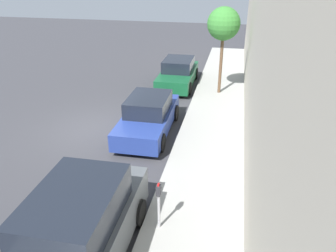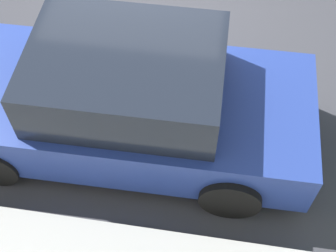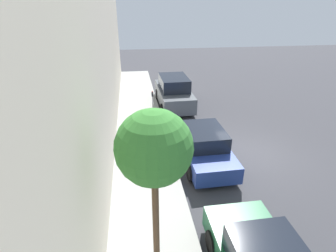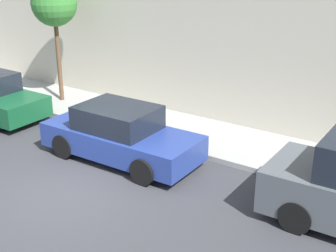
% 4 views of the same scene
% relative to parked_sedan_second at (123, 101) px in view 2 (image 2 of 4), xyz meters
% --- Properties ---
extents(ground_plane, '(60.00, 60.00, 0.00)m').
position_rel_parked_sedan_second_xyz_m(ground_plane, '(-2.22, -0.19, -0.72)').
color(ground_plane, '#38383D').
extents(parked_sedan_second, '(1.92, 4.53, 1.54)m').
position_rel_parked_sedan_second_xyz_m(parked_sedan_second, '(0.00, 0.00, 0.00)').
color(parked_sedan_second, navy).
rests_on(parked_sedan_second, ground_plane).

